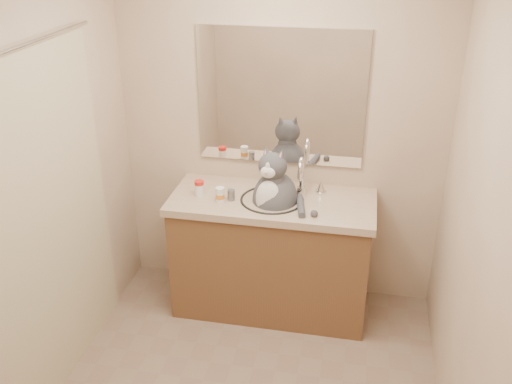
{
  "coord_description": "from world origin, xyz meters",
  "views": [
    {
      "loc": [
        0.54,
        -2.32,
        2.52
      ],
      "look_at": [
        -0.05,
        0.65,
        1.04
      ],
      "focal_mm": 40.0,
      "sensor_mm": 36.0,
      "label": 1
    }
  ],
  "objects_px": {
    "cat": "(275,197)",
    "grey_canister": "(231,195)",
    "pill_bottle_redcap": "(199,188)",
    "pill_bottle_orange": "(220,195)"
  },
  "relations": [
    {
      "from": "pill_bottle_redcap",
      "to": "cat",
      "type": "bearing_deg",
      "value": 2.43
    },
    {
      "from": "pill_bottle_redcap",
      "to": "grey_canister",
      "type": "relative_size",
      "value": 1.44
    },
    {
      "from": "pill_bottle_redcap",
      "to": "pill_bottle_orange",
      "type": "height_order",
      "value": "pill_bottle_redcap"
    },
    {
      "from": "cat",
      "to": "grey_canister",
      "type": "xyz_separation_m",
      "value": [
        -0.28,
        -0.04,
        0.01
      ]
    },
    {
      "from": "cat",
      "to": "pill_bottle_redcap",
      "type": "relative_size",
      "value": 5.57
    },
    {
      "from": "pill_bottle_orange",
      "to": "cat",
      "type": "bearing_deg",
      "value": 12.94
    },
    {
      "from": "pill_bottle_redcap",
      "to": "grey_canister",
      "type": "distance_m",
      "value": 0.22
    },
    {
      "from": "grey_canister",
      "to": "pill_bottle_redcap",
      "type": "bearing_deg",
      "value": 174.46
    },
    {
      "from": "grey_canister",
      "to": "cat",
      "type": "bearing_deg",
      "value": 8.65
    },
    {
      "from": "pill_bottle_redcap",
      "to": "grey_canister",
      "type": "xyz_separation_m",
      "value": [
        0.22,
        -0.02,
        -0.02
      ]
    }
  ]
}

